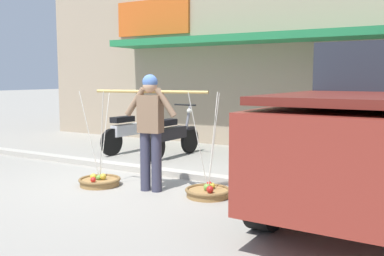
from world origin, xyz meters
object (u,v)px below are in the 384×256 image
Objects in this scene: fruit_vendor at (150,124)px; fruit_basket_right_side at (100,181)px; motorcycle_nearest_shop at (130,132)px; motorcycle_second_in_row at (172,136)px; wooden_crate at (262,155)px; fruit_basket_left_side at (208,191)px.

fruit_vendor is 1.26m from fruit_basket_right_side.
motorcycle_second_in_row is (1.17, -0.11, 0.00)m from motorcycle_nearest_shop.
fruit_vendor is at bearing 9.09° from fruit_basket_right_side.
motorcycle_second_in_row is at bearing -5.47° from motorcycle_nearest_shop.
fruit_basket_right_side is (-0.87, -0.14, -0.90)m from fruit_vendor.
fruit_vendor is 2.73m from motorcycle_second_in_row.
motorcycle_second_in_row is (-1.17, 2.41, -0.53)m from fruit_vendor.
fruit_vendor is at bearing -64.00° from motorcycle_second_in_row.
motorcycle_nearest_shop is 1.00× the size of motorcycle_second_in_row.
wooden_crate is at bearing 11.36° from motorcycle_second_in_row.
fruit_basket_left_side is 2.65m from wooden_crate.
fruit_basket_left_side is 1.00× the size of fruit_basket_right_side.
motorcycle_second_in_row is 4.14× the size of wooden_crate.
fruit_basket_left_side is 0.80× the size of motorcycle_second_in_row.
fruit_vendor reaches higher than fruit_basket_left_side.
fruit_basket_right_side is at bearing -170.95° from fruit_basket_left_side.
motorcycle_nearest_shop is 1.18m from motorcycle_second_in_row.
motorcycle_nearest_shop is (-1.48, 2.66, 0.38)m from fruit_basket_right_side.
fruit_vendor is 1.20× the size of fruit_basket_left_side.
fruit_vendor is at bearing -171.00° from fruit_basket_left_side.
fruit_basket_left_side is 3.30× the size of wooden_crate.
fruit_vendor is at bearing -47.01° from motorcycle_nearest_shop.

